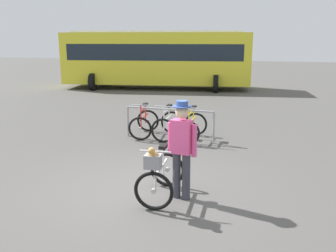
{
  "coord_description": "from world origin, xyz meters",
  "views": [
    {
      "loc": [
        2.01,
        -6.06,
        2.73
      ],
      "look_at": [
        0.19,
        0.94,
        1.0
      ],
      "focal_mm": 39.46,
      "sensor_mm": 36.0,
      "label": 1
    }
  ],
  "objects_px": {
    "person_with_featured_bike": "(182,146)",
    "bus_distant": "(157,56)",
    "racked_bike_white": "(168,125)",
    "racked_bike_yellow": "(192,127)",
    "racked_bike_red": "(144,123)",
    "featured_bicycle": "(159,174)"
  },
  "relations": [
    {
      "from": "racked_bike_red",
      "to": "bus_distant",
      "type": "distance_m",
      "value": 10.34
    },
    {
      "from": "racked_bike_yellow",
      "to": "person_with_featured_bike",
      "type": "bearing_deg",
      "value": -81.78
    },
    {
      "from": "racked_bike_red",
      "to": "featured_bicycle",
      "type": "distance_m",
      "value": 4.34
    },
    {
      "from": "racked_bike_white",
      "to": "featured_bicycle",
      "type": "height_order",
      "value": "featured_bicycle"
    },
    {
      "from": "racked_bike_white",
      "to": "person_with_featured_bike",
      "type": "relative_size",
      "value": 0.64
    },
    {
      "from": "racked_bike_white",
      "to": "racked_bike_yellow",
      "type": "height_order",
      "value": "same"
    },
    {
      "from": "racked_bike_white",
      "to": "bus_distant",
      "type": "distance_m",
      "value": 10.57
    },
    {
      "from": "featured_bicycle",
      "to": "bus_distant",
      "type": "xyz_separation_m",
      "value": [
        -4.13,
        13.96,
        1.25
      ]
    },
    {
      "from": "bus_distant",
      "to": "racked_bike_yellow",
      "type": "bearing_deg",
      "value": -68.55
    },
    {
      "from": "bus_distant",
      "to": "racked_bike_white",
      "type": "bearing_deg",
      "value": -72.04
    },
    {
      "from": "featured_bicycle",
      "to": "racked_bike_red",
      "type": "bearing_deg",
      "value": 111.63
    },
    {
      "from": "person_with_featured_bike",
      "to": "racked_bike_red",
      "type": "bearing_deg",
      "value": 116.82
    },
    {
      "from": "featured_bicycle",
      "to": "bus_distant",
      "type": "height_order",
      "value": "bus_distant"
    },
    {
      "from": "person_with_featured_bike",
      "to": "bus_distant",
      "type": "xyz_separation_m",
      "value": [
        -4.48,
        13.78,
        0.79
      ]
    },
    {
      "from": "racked_bike_white",
      "to": "racked_bike_yellow",
      "type": "bearing_deg",
      "value": -3.05
    },
    {
      "from": "racked_bike_white",
      "to": "featured_bicycle",
      "type": "distance_m",
      "value": 4.1
    },
    {
      "from": "racked_bike_red",
      "to": "racked_bike_yellow",
      "type": "relative_size",
      "value": 1.05
    },
    {
      "from": "racked_bike_red",
      "to": "featured_bicycle",
      "type": "relative_size",
      "value": 0.96
    },
    {
      "from": "featured_bicycle",
      "to": "racked_bike_yellow",
      "type": "bearing_deg",
      "value": 92.91
    },
    {
      "from": "racked_bike_yellow",
      "to": "racked_bike_white",
      "type": "bearing_deg",
      "value": 176.95
    },
    {
      "from": "racked_bike_yellow",
      "to": "featured_bicycle",
      "type": "height_order",
      "value": "featured_bicycle"
    },
    {
      "from": "person_with_featured_bike",
      "to": "bus_distant",
      "type": "relative_size",
      "value": 0.17
    }
  ]
}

